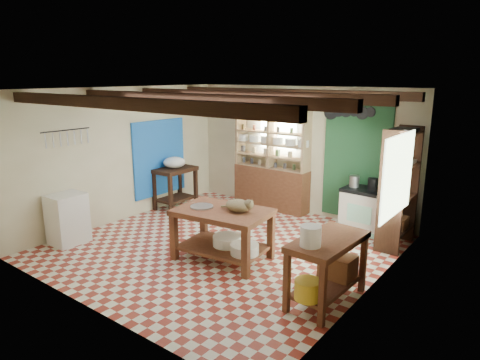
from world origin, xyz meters
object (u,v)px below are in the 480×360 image
Objects in this scene: stove at (365,210)px; prep_table at (175,188)px; work_table at (223,234)px; white_cabinet at (68,219)px; right_counter at (327,270)px; cat at (238,205)px.

prep_table is (-3.82, -1.08, 0.04)m from stove.
white_cabinet reaches higher than work_table.
cat reaches higher than right_counter.
work_table is 2.75m from white_cabinet.
stove is at bearing 41.96° from white_cabinet.
cat is (0.24, 0.08, 0.50)m from work_table.
stove is 0.96× the size of white_cabinet.
cat is at bearing 172.43° from right_counter.
right_counter is 2.88× the size of cat.
stove is at bearing 104.35° from right_counter.
white_cabinet is at bearing -134.46° from stove.
cat is at bearing 21.76° from white_cabinet.
prep_table is 4.68m from right_counter.
stove is at bearing 15.06° from prep_table.
cat reaches higher than prep_table.
cat is (2.75, -1.35, 0.45)m from prep_table.
right_counter is at bearing -13.65° from work_table.
prep_table is 3.09m from cat.
right_counter is (4.40, 0.88, -0.01)m from white_cabinet.
stove is 2.78m from right_counter.
prep_table reaches higher than stove.
cat is at bearing -26.91° from prep_table.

